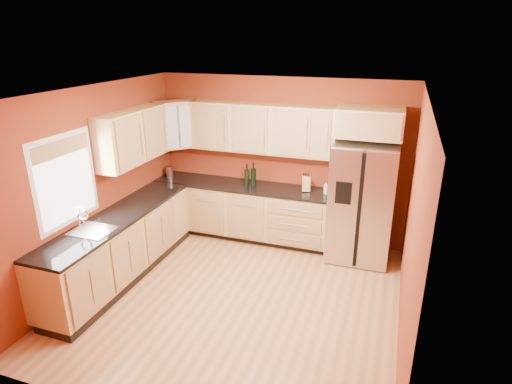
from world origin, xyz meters
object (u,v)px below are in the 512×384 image
Objects in this scene: wine_bottle_a at (247,175)px; knife_block at (306,184)px; canister_left at (170,172)px; refrigerator at (362,202)px; soap_dispenser at (326,188)px.

wine_bottle_a is 0.95m from knife_block.
knife_block is (2.34, 0.05, 0.03)m from canister_left.
wine_bottle_a is at bearing 177.75° from refrigerator.
canister_left is 1.39m from wine_bottle_a.
canister_left is at bearing -179.91° from wine_bottle_a.
refrigerator reaches higher than soap_dispenser.
refrigerator is 0.57m from soap_dispenser.
refrigerator is 5.07× the size of wine_bottle_a.
refrigerator is 10.36× the size of canister_left.
soap_dispenser is at bearing -19.72° from knife_block.
wine_bottle_a is 1.26m from soap_dispenser.
refrigerator is 7.50× the size of knife_block.
refrigerator is at bearing -2.25° from wine_bottle_a.
canister_left is 2.65m from soap_dispenser.
knife_block is (-0.86, 0.12, 0.15)m from refrigerator.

